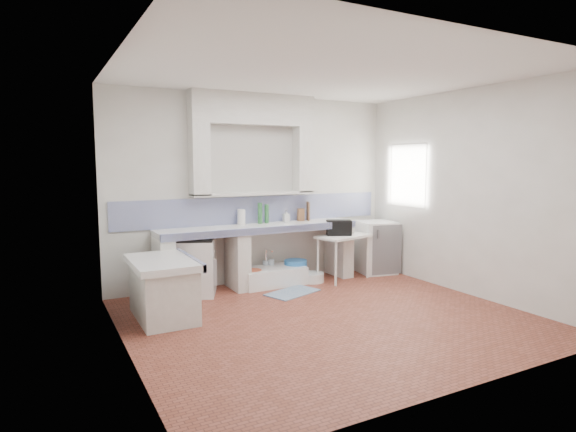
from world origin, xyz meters
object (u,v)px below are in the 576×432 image
side_table (343,257)px  fridge (376,247)px  stove (195,268)px  sink (272,277)px

side_table → fridge: size_ratio=0.99×
stove → side_table: 2.29m
sink → side_table: (1.11, -0.24, 0.23)m
stove → side_table: (2.28, -0.26, -0.03)m
sink → side_table: size_ratio=1.16×
stove → side_table: stove is taller
sink → side_table: bearing=-13.7°
stove → sink: size_ratio=0.79×
stove → fridge: size_ratio=0.90×
stove → fridge: fridge is taller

